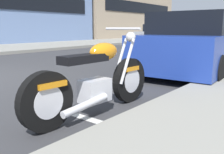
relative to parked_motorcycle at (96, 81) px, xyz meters
The scene contains 5 objects.
sidewalk_far_curb 15.84m from the parked_motorcycle, 41.95° to the left, with size 120.00×5.00×0.14m, color gray.
parking_stall_stripe 0.53m from the parked_motorcycle, 138.29° to the left, with size 0.12×2.20×0.01m, color silver.
parked_motorcycle is the anchor object (origin of this frame).
parked_car_far_down_curb 4.01m from the parked_motorcycle, ahead, with size 4.26×2.12×1.49m.
car_opposite_curb 17.08m from the parked_motorcycle, 25.66° to the left, with size 4.46×1.88×1.41m.
Camera 1 is at (-2.17, -6.02, 1.13)m, focal length 40.29 mm.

